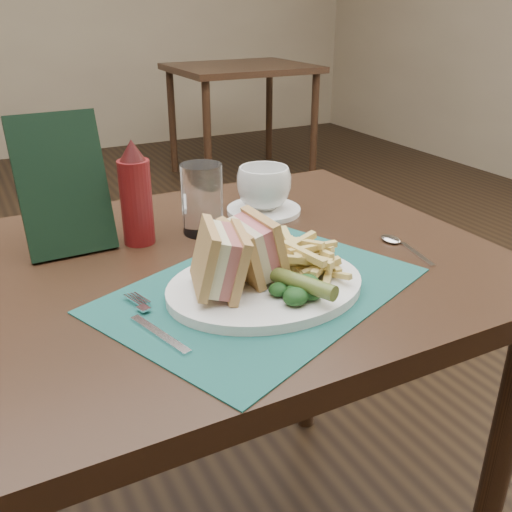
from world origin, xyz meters
The scene contains 18 objects.
floor centered at (0.00, 0.00, 0.00)m, with size 7.00×7.00×0.00m, color black.
wall_back centered at (0.00, 3.50, 0.00)m, with size 6.00×6.00×0.00m, color tan.
table_main centered at (0.00, -0.50, 0.38)m, with size 0.90×0.75×0.75m, color black, non-canonical shape.
table_bg_right centered at (1.38, 2.24, 0.38)m, with size 0.90×0.75×0.75m, color black, non-canonical shape.
placemat centered at (0.00, -0.64, 0.75)m, with size 0.45×0.32×0.00m, color #184F49.
plate centered at (0.00, -0.65, 0.76)m, with size 0.30×0.24×0.01m, color white, non-canonical shape.
sandwich_half_a centered at (-0.09, -0.64, 0.82)m, with size 0.06×0.10×0.09m, color tan, non-canonical shape.
sandwich_half_b centered at (-0.03, -0.63, 0.82)m, with size 0.06×0.10×0.09m, color tan, non-canonical shape.
kale_garnish centered at (0.00, -0.71, 0.78)m, with size 0.11×0.08×0.03m, color black, non-canonical shape.
pickle_spear centered at (0.02, -0.71, 0.79)m, with size 0.02×0.02×0.12m, color #4D5E24.
fries_pile centered at (0.07, -0.63, 0.79)m, with size 0.18×0.20×0.05m, color #CFB967, non-canonical shape.
fork centered at (-0.18, -0.66, 0.76)m, with size 0.03×0.17×0.01m, color silver, non-canonical shape.
spoon centered at (0.29, -0.62, 0.76)m, with size 0.03×0.15×0.01m, color silver, non-canonical shape.
saucer centered at (0.16, -0.34, 0.76)m, with size 0.15×0.15×0.01m, color white.
coffee_cup centered at (0.16, -0.34, 0.80)m, with size 0.11×0.11×0.09m, color white.
drinking_glass centered at (0.01, -0.38, 0.81)m, with size 0.08×0.08×0.13m, color white.
ketchup_bottle centered at (-0.11, -0.37, 0.84)m, with size 0.06×0.06×0.19m, color maroon, non-canonical shape.
check_presenter centered at (-0.22, -0.35, 0.87)m, with size 0.14×0.02×0.24m, color black.
Camera 1 is at (-0.36, -1.31, 1.15)m, focal length 40.00 mm.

